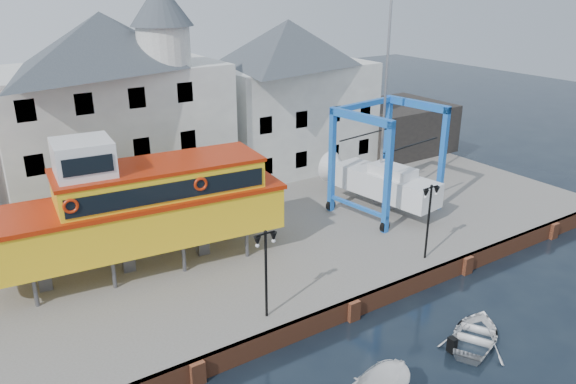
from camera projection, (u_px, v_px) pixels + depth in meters
ground at (352, 319)px, 26.54m from camera, size 140.00×140.00×0.00m
hardstanding at (239, 228)px, 34.90m from camera, size 44.00×22.00×1.00m
quay_wall at (351, 309)px, 26.44m from camera, size 44.00×0.47×1.00m
building_white_main at (112, 108)px, 35.67m from camera, size 14.00×8.30×14.00m
building_white_right at (288, 94)px, 43.58m from camera, size 12.00×8.00×11.20m
shed_dark at (397, 127)px, 48.49m from camera, size 8.00×7.00×4.00m
lamp_post_left at (266, 252)px, 23.90m from camera, size 1.12×0.32×4.20m
lamp_post_right at (430, 203)px, 29.07m from camera, size 1.12×0.32×4.20m
tour_boat at (123, 210)px, 27.73m from camera, size 16.70×5.52×7.14m
travel_lift at (377, 175)px, 36.25m from camera, size 6.67×8.84×13.02m
motorboat_b at (476, 340)px, 25.00m from camera, size 4.82×4.37×0.82m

